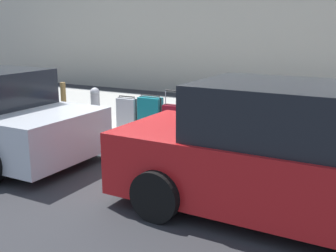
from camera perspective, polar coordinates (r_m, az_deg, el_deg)
name	(u,v)px	position (r m, az deg, el deg)	size (l,w,h in m)	color
ground_plane	(138,150)	(7.95, -4.17, -3.36)	(40.00, 40.00, 0.00)	#28282B
sidewalk_curb	(193,121)	(10.06, 3.45, 0.69)	(18.00, 5.00, 0.14)	#9E9B93
suitcase_teal_0	(331,138)	(7.50, 21.46, -1.59)	(0.40, 0.26, 0.72)	#0F606B
suitcase_silver_1	(300,140)	(7.51, 17.56, -1.86)	(0.44, 0.19, 0.79)	#9EA0A8
suitcase_black_2	(272,131)	(7.62, 14.03, -0.71)	(0.38, 0.22, 1.00)	black
suitcase_red_3	(244,129)	(7.79, 10.40, -0.41)	(0.49, 0.22, 0.69)	red
suitcase_olive_4	(218,125)	(7.91, 6.83, 0.19)	(0.37, 0.24, 0.91)	#59601E
suitcase_navy_5	(195,123)	(8.17, 3.69, 0.41)	(0.49, 0.24, 0.68)	navy
suitcase_maroon_6	(172,120)	(8.39, 0.54, 0.80)	(0.36, 0.20, 0.93)	maroon
suitcase_teal_7	(150,115)	(8.63, -2.43, 1.52)	(0.50, 0.25, 0.80)	#0F606B
suitcase_silver_8	(127,114)	(8.90, -5.59, 1.64)	(0.45, 0.20, 0.74)	#9EA0A8
fire_hydrant	(95,106)	(9.35, -9.91, 2.74)	(0.39, 0.21, 0.85)	#99999E
bollard_post	(64,103)	(9.73, -14.07, 3.09)	(0.12, 0.12, 0.93)	brown
parked_car_red_0	(290,158)	(5.21, 16.41, -4.18)	(4.42, 2.02, 1.66)	#AD1619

